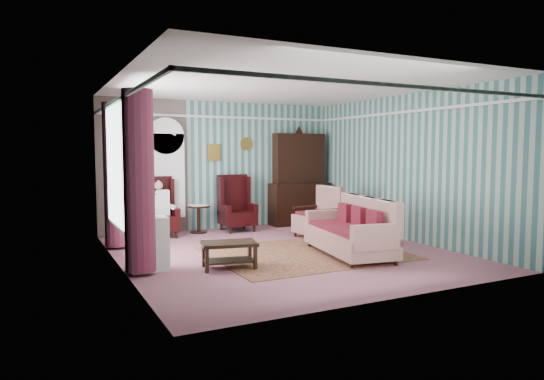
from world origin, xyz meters
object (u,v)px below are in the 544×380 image
floral_armchair (318,214)px  wingback_left (159,207)px  nest_table (365,221)px  dresser_hutch (300,176)px  seated_woman (159,209)px  sofa (349,223)px  wingback_right (237,203)px  plant_stand (149,244)px  bookcase (166,182)px  round_side_table (199,219)px  coffee_table (229,255)px

floral_armchair → wingback_left: bearing=56.5°
wingback_left → nest_table: size_ratio=2.31×
wingback_left → dresser_hutch: bearing=4.4°
seated_woman → floral_armchair: size_ratio=1.22×
nest_table → sofa: bearing=-133.9°
wingback_right → floral_armchair: 1.89m
floral_armchair → dresser_hutch: bearing=-24.9°
seated_woman → floral_armchair: bearing=-26.6°
plant_stand → bookcase: bearing=71.5°
round_side_table → coffee_table: 3.34m
round_side_table → plant_stand: (-1.70, -2.90, 0.10)m
wingback_right → plant_stand: size_ratio=1.56×
seated_woman → wingback_right: bearing=0.0°
sofa → bookcase: bearing=41.5°
dresser_hutch → coffee_table: size_ratio=2.87×
nest_table → plant_stand: 5.02m
seated_woman → plant_stand: seated_woman is taller
bookcase → seated_woman: size_ratio=1.90×
wingback_left → floral_armchair: (2.93, -1.47, -0.14)m
wingback_left → coffee_table: (0.32, -3.14, -0.42)m
dresser_hutch → floral_armchair: size_ratio=2.44×
seated_woman → plant_stand: size_ratio=1.47×
seated_woman → floral_armchair: seated_woman is taller
wingback_right → round_side_table: (-0.85, 0.15, -0.33)m
nest_table → coffee_table: 4.07m
wingback_right → coffee_table: bearing=-114.4°
wingback_left → seated_woman: wingback_left is taller
bookcase → sofa: (2.25, -3.57, -0.57)m
plant_stand → floral_armchair: bearing=18.9°
bookcase → dresser_hutch: 3.25m
seated_woman → coffee_table: bearing=-84.1°
floral_armchair → nest_table: bearing=-100.9°
wingback_left → nest_table: bearing=-20.8°
plant_stand → coffee_table: size_ratio=0.97×
wingback_left → coffee_table: wingback_left is taller
wingback_right → wingback_left: bearing=180.0°
bookcase → coffee_table: bookcase is taller
bookcase → coffee_table: (0.07, -3.53, -0.92)m
wingback_left → round_side_table: size_ratio=2.08×
round_side_table → nest_table: 3.60m
bookcase → nest_table: 4.37m
nest_table → sofa: size_ratio=0.27×
dresser_hutch → nest_table: 2.11m
bookcase → sofa: 4.26m
plant_stand → floral_armchair: 3.95m
wingback_left → round_side_table: 0.97m
bookcase → floral_armchair: bearing=-34.7°
round_side_table → seated_woman: bearing=-170.5°
wingback_right → plant_stand: 3.76m
bookcase → coffee_table: size_ratio=2.72×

